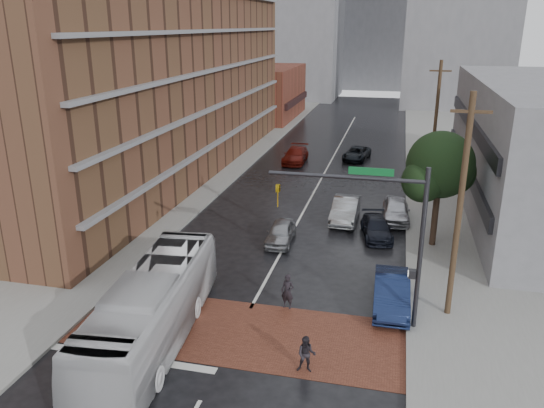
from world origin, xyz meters
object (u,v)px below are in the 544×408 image
Objects in this scene: pedestrian_b at (306,355)px; car_travel_b at (345,210)px; pedestrian_a at (288,292)px; car_parked_mid at (377,228)px; car_parked_far at (396,210)px; transit_bus at (153,309)px; car_travel_a at (281,233)px; car_parked_near at (392,292)px; suv_travel at (357,153)px; car_travel_c at (295,155)px.

car_travel_b reaches higher than pedestrian_b.
pedestrian_a is 0.41× the size of car_parked_mid.
car_travel_b is at bearing -168.50° from car_parked_far.
transit_bus is 16.09m from car_parked_mid.
car_travel_a is 0.82× the size of car_parked_near.
pedestrian_b is at bearing -88.18° from car_travel_b.
car_travel_b is 3.28m from car_parked_mid.
car_parked_mid is 0.94× the size of car_parked_far.
car_travel_a reaches higher than car_parked_mid.
car_parked_near is at bearing -93.37° from car_parked_mid.
car_travel_a is 8.62m from car_parked_far.
pedestrian_a reaches higher than car_travel_a.
suv_travel is (0.68, 29.39, -0.22)m from pedestrian_a.
car_parked_far reaches higher than suv_travel.
car_parked_far is (3.28, 0.81, -0.03)m from car_travel_b.
pedestrian_b is at bearing -102.02° from car_parked_far.
car_travel_b is 16.04m from car_travel_c.
transit_bus is at bearing -90.07° from suv_travel.
pedestrian_b reaches higher than car_travel_a.
car_parked_far reaches higher than car_travel_c.
suv_travel is 1.09× the size of car_parked_mid.
car_travel_c reaches higher than car_travel_a.
transit_bus is 19.45m from car_parked_far.
car_travel_c is at bearing 84.72° from transit_bus.
transit_bus is 2.70× the size of car_parked_mid.
car_parked_near is (9.42, 5.18, -0.79)m from transit_bus.
car_travel_c is 16.91m from car_parked_far.
car_parked_far is at bearing -67.18° from suv_travel.
suv_travel is 19.86m from car_parked_mid.
transit_bus is at bearing -128.16° from pedestrian_a.
suv_travel is at bearing 87.63° from car_parked_mid.
car_parked_far is at bearing 37.38° from car_travel_a.
transit_bus is 11.88m from car_travel_a.
pedestrian_a is 0.38× the size of car_parked_far.
transit_bus is 2.42× the size of car_parked_near.
transit_bus is at bearing -121.30° from car_parked_far.
car_travel_c is 1.07× the size of car_parked_near.
car_travel_c is at bearing 105.43° from car_parked_mid.
car_travel_b is 1.08× the size of car_parked_far.
car_travel_c is at bearing 97.93° from pedestrian_b.
transit_bus reaches higher than car_parked_far.
suv_travel is at bearing 87.82° from pedestrian_b.
pedestrian_a is 0.36× the size of car_travel_b.
pedestrian_b is 0.36× the size of car_parked_mid.
car_travel_c is at bearing -147.22° from suv_travel.
car_parked_near is (3.28, -11.01, -0.02)m from car_travel_b.
car_parked_far reaches higher than car_parked_mid.
transit_bus is 6.49m from pedestrian_b.
car_parked_far is at bearing -56.30° from car_travel_c.
car_parked_mid is (8.32, 13.75, -0.95)m from transit_bus.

